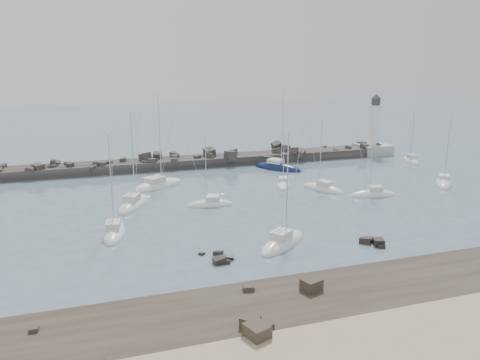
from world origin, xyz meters
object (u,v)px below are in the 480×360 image
at_px(lighthouse, 373,141).
at_px(sailboat_6, 283,185).
at_px(sailboat_4, 158,186).
at_px(sailboat_5, 210,205).
at_px(sailboat_9, 373,195).
at_px(sailboat_11, 444,183).
at_px(sailboat_12, 411,161).
at_px(sailboat_10, 322,189).
at_px(sailboat_13, 114,233).
at_px(sailboat_7, 283,244).
at_px(sailboat_3, 133,205).
at_px(sailboat_8, 278,168).

relative_size(lighthouse, sailboat_6, 1.31).
distance_m(lighthouse, sailboat_6, 37.85).
bearing_deg(lighthouse, sailboat_4, -164.44).
height_order(sailboat_5, sailboat_9, sailboat_9).
distance_m(sailboat_4, sailboat_11, 50.06).
xyz_separation_m(sailboat_11, sailboat_12, (7.01, 17.89, 0.01)).
xyz_separation_m(sailboat_6, sailboat_10, (5.20, -4.57, 0.01)).
height_order(sailboat_9, sailboat_12, sailboat_12).
bearing_deg(sailboat_13, sailboat_5, 28.46).
bearing_deg(sailboat_7, lighthouse, 47.17).
xyz_separation_m(sailboat_3, sailboat_8, (30.11, 16.55, -0.00)).
bearing_deg(sailboat_8, sailboat_5, -133.80).
height_order(sailboat_4, sailboat_8, sailboat_4).
distance_m(sailboat_6, sailboat_10, 6.93).
relative_size(sailboat_8, sailboat_10, 1.29).
relative_size(sailboat_3, sailboat_4, 0.88).
xyz_separation_m(sailboat_9, sailboat_11, (16.11, 2.60, -0.00)).
bearing_deg(lighthouse, sailboat_13, -149.56).
xyz_separation_m(sailboat_3, sailboat_5, (10.94, -3.44, -0.02)).
height_order(lighthouse, sailboat_13, lighthouse).
bearing_deg(sailboat_5, sailboat_13, -151.54).
bearing_deg(sailboat_11, lighthouse, 81.40).
height_order(sailboat_3, sailboat_9, sailboat_3).
bearing_deg(sailboat_12, sailboat_3, -166.86).
distance_m(sailboat_3, sailboat_8, 34.36).
relative_size(sailboat_5, sailboat_10, 0.87).
height_order(sailboat_11, sailboat_13, sailboat_13).
bearing_deg(lighthouse, sailboat_9, -123.34).
distance_m(sailboat_4, sailboat_7, 32.71).
bearing_deg(sailboat_4, sailboat_13, -111.99).
bearing_deg(sailboat_8, sailboat_3, -151.21).
xyz_separation_m(sailboat_5, sailboat_9, (26.15, -2.99, 0.01)).
distance_m(sailboat_11, sailboat_13, 57.19).
bearing_deg(lighthouse, sailboat_11, -98.60).
bearing_deg(sailboat_10, sailboat_6, 138.68).
xyz_separation_m(sailboat_5, sailboat_13, (-14.44, -7.83, 0.02)).
distance_m(sailboat_3, sailboat_11, 53.34).
bearing_deg(sailboat_12, sailboat_9, -138.44).
relative_size(sailboat_5, sailboat_6, 1.00).
bearing_deg(sailboat_12, sailboat_4, -175.77).
bearing_deg(sailboat_4, sailboat_9, -27.16).
bearing_deg(lighthouse, sailboat_12, -75.53).
height_order(sailboat_7, sailboat_9, sailboat_7).
relative_size(sailboat_4, sailboat_11, 1.29).
xyz_separation_m(sailboat_6, sailboat_7, (-10.81, -25.09, 0.02)).
bearing_deg(sailboat_8, sailboat_4, -165.32).
bearing_deg(sailboat_3, sailboat_9, -9.84).
distance_m(sailboat_8, sailboat_12, 30.20).
height_order(sailboat_3, sailboat_6, sailboat_3).
xyz_separation_m(sailboat_3, sailboat_11, (53.20, -3.83, -0.02)).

